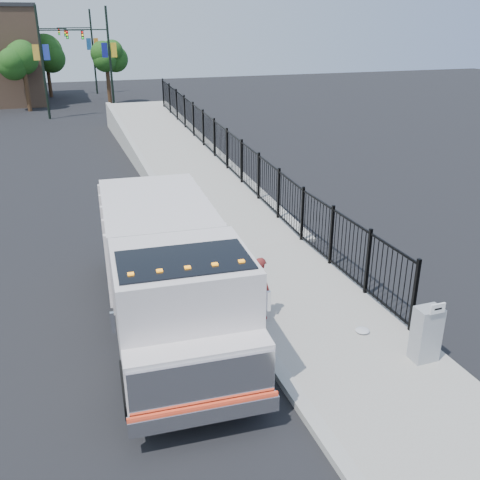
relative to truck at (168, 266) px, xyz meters
name	(u,v)px	position (x,y,z in m)	size (l,w,h in m)	color
ground	(241,319)	(1.74, -0.23, -1.62)	(120.00, 120.00, 0.00)	black
sidewalk	(349,345)	(3.66, -2.23, -1.56)	(3.55, 12.00, 0.12)	#9E998E
curb	(272,360)	(1.74, -2.23, -1.54)	(0.30, 12.00, 0.16)	#ADAAA3
ramp	(178,163)	(3.86, 15.77, -1.62)	(3.95, 24.00, 1.70)	#9E998E
iron_fence	(227,162)	(5.29, 11.77, -0.72)	(0.10, 28.00, 1.80)	black
truck	(168,266)	(0.00, 0.00, 0.00)	(3.24, 8.57, 2.88)	black
worker	(260,288)	(2.15, -0.46, -0.70)	(0.58, 0.38, 1.60)	maroon
utility_cabinet	(426,334)	(4.84, -3.30, -0.88)	(0.55, 0.40, 1.25)	gray
arrow_sign	(438,309)	(4.84, -3.52, -0.14)	(0.35, 0.04, 0.22)	white
debris	(362,330)	(4.17, -1.93, -1.46)	(0.34, 0.34, 0.09)	silver
light_pole_0	(46,59)	(-1.90, 32.45, 2.74)	(3.77, 0.22, 8.00)	black
light_pole_1	(106,56)	(2.56, 34.17, 2.74)	(3.78, 0.22, 8.00)	black
light_pole_2	(35,53)	(-2.75, 41.28, 2.74)	(3.77, 0.22, 8.00)	black
light_pole_3	(90,49)	(2.38, 46.82, 2.74)	(3.77, 0.22, 8.00)	black
tree_0	(23,61)	(-3.67, 36.95, 2.33)	(2.70, 2.70, 5.35)	#382314
tree_1	(106,59)	(3.06, 38.75, 2.27)	(2.08, 2.08, 5.04)	#382314
tree_2	(46,54)	(-1.82, 45.83, 2.35)	(3.22, 3.22, 5.61)	#382314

